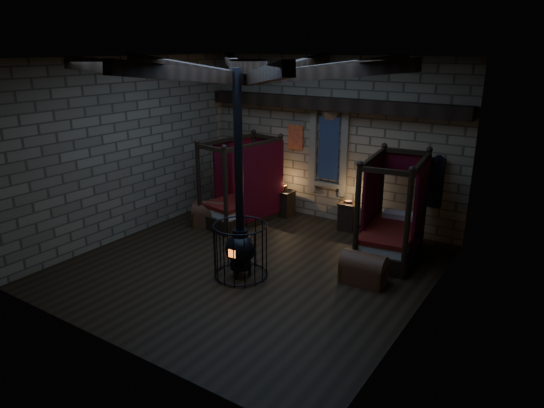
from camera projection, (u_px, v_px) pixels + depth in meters
The scene contains 8 objects.
room at pixel (251, 83), 9.14m from camera, with size 7.02×7.02×4.29m.
bed_left at pixel (244, 202), 12.66m from camera, with size 1.40×2.21×2.16m.
bed_right at pixel (392, 231), 10.60m from camera, with size 1.36×2.22×2.19m.
trunk_left at pixel (212, 215), 12.35m from camera, with size 1.03×0.82×0.66m.
trunk_right at pixel (363, 269), 9.42m from camera, with size 0.88×0.58×0.62m.
nightstand_left at pixel (285, 203), 13.08m from camera, with size 0.48×0.47×0.87m.
nightstand_right at pixel (347, 216), 12.11m from camera, with size 0.48×0.46×0.76m.
stove at pixel (240, 246), 9.56m from camera, with size 1.08×1.08×4.05m.
Camera 1 is at (5.48, -7.55, 4.42)m, focal length 32.00 mm.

